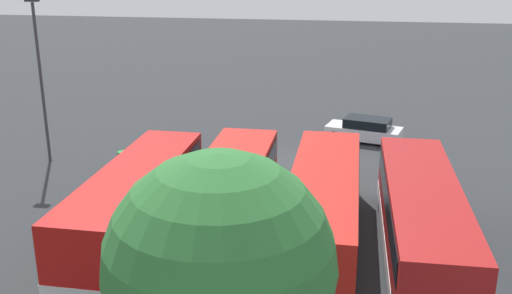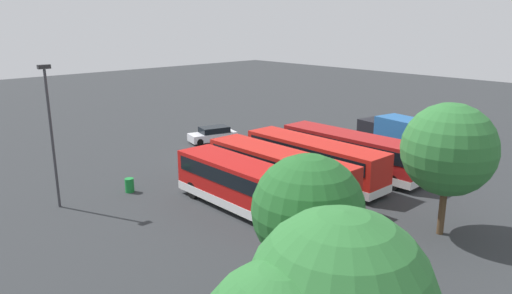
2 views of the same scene
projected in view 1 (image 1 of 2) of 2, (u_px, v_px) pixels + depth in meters
ground_plane at (297, 163)px, 32.36m from camera, size 140.00×140.00×0.00m
bus_single_deck_near_end at (422, 219)px, 21.73m from camera, size 2.71×11.54×2.95m
bus_single_deck_second at (323, 207)px, 22.81m from camera, size 2.66×11.28×2.95m
bus_single_deck_third at (225, 203)px, 23.18m from camera, size 2.64×11.44×2.95m
bus_single_deck_fourth at (136, 202)px, 23.26m from camera, size 2.74×10.52×2.95m
car_hatchback_silver at (365, 130)px, 35.84m from camera, size 4.71×2.85×1.43m
lamp_post_tall at (40, 69)px, 31.10m from camera, size 0.70×0.30×8.73m
waste_bin_yellow at (124, 160)px, 31.31m from camera, size 0.60×0.60×0.95m
tree_midright at (220, 266)px, 12.34m from camera, size 4.88×4.88×7.18m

